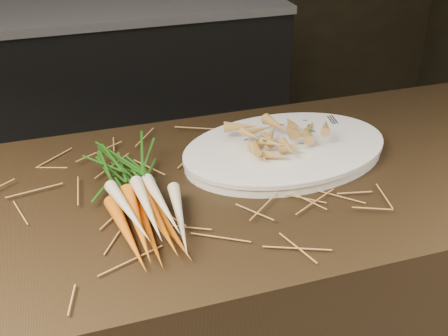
% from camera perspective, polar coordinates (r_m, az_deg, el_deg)
% --- Properties ---
extents(back_counter, '(1.82, 0.62, 0.84)m').
position_cam_1_polar(back_counter, '(3.11, -11.18, 8.38)').
color(back_counter, black).
rests_on(back_counter, ground).
extents(straw_bedding, '(1.40, 0.60, 0.02)m').
position_cam_1_polar(straw_bedding, '(1.19, -14.73, -3.62)').
color(straw_bedding, olive).
rests_on(straw_bedding, main_counter).
extents(root_veg_bunch, '(0.18, 0.44, 0.08)m').
position_cam_1_polar(root_veg_bunch, '(1.16, -9.15, -1.98)').
color(root_veg_bunch, '#C54D0B').
rests_on(root_veg_bunch, main_counter).
extents(serving_platter, '(0.52, 0.37, 0.03)m').
position_cam_1_polar(serving_platter, '(1.34, 6.22, 1.62)').
color(serving_platter, white).
rests_on(serving_platter, main_counter).
extents(roasted_veg_heap, '(0.26, 0.20, 0.06)m').
position_cam_1_polar(roasted_veg_heap, '(1.32, 6.32, 3.17)').
color(roasted_veg_heap, '#B1783D').
rests_on(roasted_veg_heap, serving_platter).
extents(serving_fork, '(0.04, 0.19, 0.00)m').
position_cam_1_polar(serving_fork, '(1.40, 13.02, 3.11)').
color(serving_fork, silver).
rests_on(serving_fork, serving_platter).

